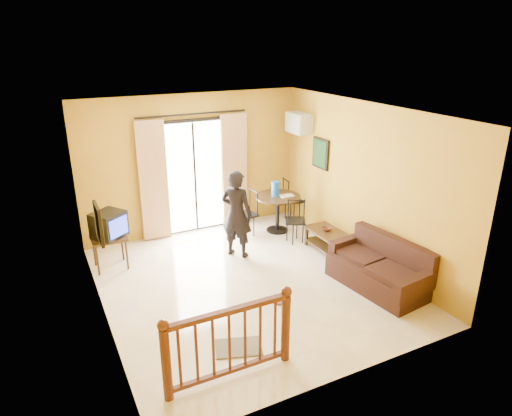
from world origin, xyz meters
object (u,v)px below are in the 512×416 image
coffee_table (328,238)px  sofa (380,269)px  standing_person (237,214)px  television (109,225)px  dining_table (278,203)px

coffee_table → sofa: bearing=-89.9°
standing_person → coffee_table: bearing=-151.3°
television → sofa: television is taller
sofa → dining_table: bearing=90.8°
dining_table → coffee_table: (0.37, -1.27, -0.34)m
television → dining_table: size_ratio=0.72×
television → sofa: (3.72, -2.61, -0.50)m
coffee_table → sofa: size_ratio=0.51×
television → coffee_table: television is taller
sofa → standing_person: (-1.58, 2.07, 0.51)m
coffee_table → sofa: sofa is taller
dining_table → sofa: sofa is taller
dining_table → television: bearing=-178.3°
dining_table → sofa: (0.37, -2.71, -0.30)m
dining_table → sofa: 2.75m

